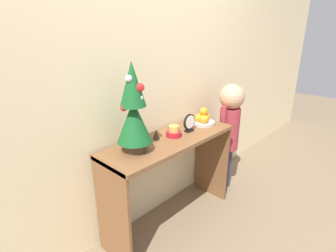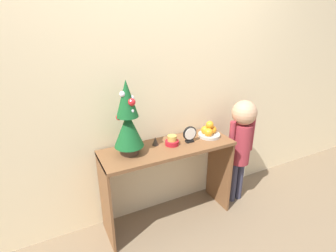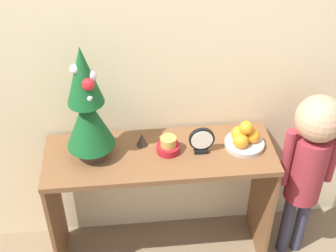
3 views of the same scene
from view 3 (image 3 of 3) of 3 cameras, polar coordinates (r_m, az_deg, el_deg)
back_wall at (r=2.31m, az=-1.64°, el=9.73°), size 7.00×0.05×2.50m
console_table at (r=2.50m, az=-0.92°, el=-6.46°), size 1.17×0.40×0.77m
mini_tree at (r=2.22m, az=-9.86°, el=2.27°), size 0.24×0.24×0.61m
fruit_bowl at (r=2.42m, az=9.29°, el=-1.49°), size 0.20×0.20×0.15m
singing_bowl at (r=2.36m, az=0.03°, el=-2.44°), size 0.12×0.12×0.09m
desk_clock at (r=2.34m, az=4.12°, el=-1.80°), size 0.13×0.04×0.15m
figurine at (r=2.40m, az=-3.20°, el=-1.64°), size 0.06×0.06×0.07m
child_figure at (r=2.52m, az=16.92°, el=-3.63°), size 0.30×0.24×1.10m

